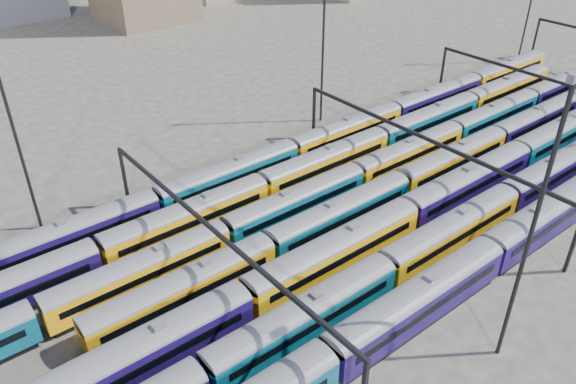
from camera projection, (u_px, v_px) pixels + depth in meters
ground at (360, 220)px, 66.45m from camera, size 500.00×500.00×0.00m
rake_0 at (418, 299)px, 50.89m from camera, size 109.27×3.20×5.40m
rake_1 at (507, 197)px, 65.87m from camera, size 124.05×3.03×5.09m
rake_2 at (335, 250)px, 56.96m from camera, size 154.64×3.23×5.45m
rake_3 at (452, 158)px, 74.02m from camera, size 100.68×2.95×4.96m
rake_4 at (296, 201)px, 65.37m from camera, size 138.03×2.88×4.85m
rake_5 at (262, 186)px, 67.97m from camera, size 123.95×3.02×5.09m
rake_6 at (292, 150)px, 75.96m from camera, size 121.88×2.97×5.00m
gantry_1 at (212, 237)px, 52.24m from camera, size 0.35×40.35×8.03m
gantry_2 at (422, 145)px, 68.15m from camera, size 0.35×40.35×8.03m
gantry_3 at (553, 87)px, 84.05m from camera, size 0.35×40.35×8.03m
mast_1 at (10, 118)px, 57.69m from camera, size 1.40×0.50×25.60m
mast_2 at (534, 222)px, 41.83m from camera, size 1.40×0.50×25.60m
mast_3 at (323, 34)px, 82.86m from camera, size 1.40×0.50×25.60m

